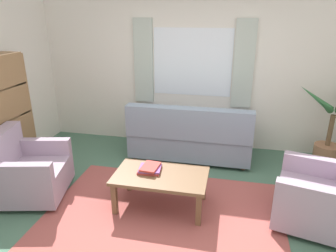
{
  "coord_description": "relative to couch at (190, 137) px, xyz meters",
  "views": [
    {
      "loc": [
        0.69,
        -2.9,
        2.24
      ],
      "look_at": [
        -0.09,
        0.7,
        0.87
      ],
      "focal_mm": 32.86,
      "sensor_mm": 36.0,
      "label": 1
    }
  ],
  "objects": [
    {
      "name": "area_rug",
      "position": [
        -0.08,
        -1.6,
        -0.36
      ],
      "size": [
        2.74,
        1.98,
        0.01
      ],
      "primitive_type": "cube",
      "color": "#9E4C47",
      "rests_on": "ground_plane"
    },
    {
      "name": "ground_plane",
      "position": [
        -0.08,
        -1.6,
        -0.37
      ],
      "size": [
        6.24,
        6.24,
        0.0
      ],
      "primitive_type": "plane",
      "color": "#476B56"
    },
    {
      "name": "armchair_left",
      "position": [
        -1.86,
        -1.53,
        -0.01
      ],
      "size": [
        0.99,
        1.0,
        0.88
      ],
      "rotation": [
        0.0,
        0.0,
        1.8
      ],
      "color": "#998499",
      "rests_on": "ground_plane"
    },
    {
      "name": "coffee_table",
      "position": [
        -0.15,
        -1.4,
        0.01
      ],
      "size": [
        1.1,
        0.64,
        0.44
      ],
      "color": "brown",
      "rests_on": "ground_plane"
    },
    {
      "name": "couch",
      "position": [
        0.0,
        0.0,
        0.0
      ],
      "size": [
        1.9,
        0.82,
        0.92
      ],
      "rotation": [
        0.0,
        0.0,
        3.14
      ],
      "color": "gray",
      "rests_on": "ground_plane"
    },
    {
      "name": "wall_back",
      "position": [
        -0.08,
        0.66,
        0.93
      ],
      "size": [
        5.32,
        0.12,
        2.6
      ],
      "primitive_type": "cube",
      "color": "silver",
      "rests_on": "ground_plane"
    },
    {
      "name": "book_stack_on_table",
      "position": [
        -0.29,
        -1.34,
        0.1
      ],
      "size": [
        0.29,
        0.29,
        0.07
      ],
      "color": "#B23833",
      "rests_on": "coffee_table"
    },
    {
      "name": "bookshelf",
      "position": [
        -2.43,
        -1.1,
        0.52
      ],
      "size": [
        0.3,
        0.94,
        1.72
      ],
      "rotation": [
        0.0,
        0.0,
        -1.57
      ],
      "color": "olive",
      "rests_on": "ground_plane"
    },
    {
      "name": "window_with_curtains",
      "position": [
        -0.08,
        0.57,
        1.08
      ],
      "size": [
        1.98,
        0.07,
        1.4
      ],
      "color": "white"
    },
    {
      "name": "potted_plant",
      "position": [
        2.09,
        0.18,
        0.14
      ],
      "size": [
        1.06,
        1.15,
        1.26
      ],
      "color": "#9E6B4C",
      "rests_on": "ground_plane"
    },
    {
      "name": "armchair_right",
      "position": [
        1.65,
        -1.35,
        -0.01
      ],
      "size": [
        1.0,
        1.01,
        0.88
      ],
      "rotation": [
        0.0,
        0.0,
        -1.81
      ],
      "color": "#998499",
      "rests_on": "ground_plane"
    }
  ]
}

